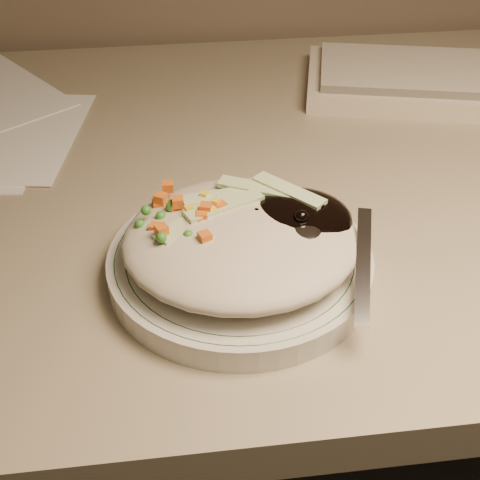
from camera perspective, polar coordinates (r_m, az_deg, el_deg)
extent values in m
cube|color=gray|center=(0.73, 4.44, 5.39)|extent=(1.40, 0.70, 0.04)
cylinder|color=silver|center=(0.56, 0.00, -2.11)|extent=(0.22, 0.22, 0.02)
torus|color=#144723|center=(0.55, 0.00, -1.31)|extent=(0.21, 0.21, 0.00)
torus|color=#144723|center=(0.55, 0.00, -1.31)|extent=(0.19, 0.19, 0.00)
ellipsoid|color=#BBB298|center=(0.54, 0.07, 0.03)|extent=(0.19, 0.18, 0.04)
ellipsoid|color=black|center=(0.55, 4.50, 1.72)|extent=(0.10, 0.09, 0.03)
ellipsoid|color=orange|center=(0.55, -4.86, 1.09)|extent=(0.08, 0.08, 0.02)
sphere|color=black|center=(0.54, 1.39, 2.19)|extent=(0.01, 0.01, 0.01)
sphere|color=black|center=(0.55, 4.28, 2.77)|extent=(0.01, 0.01, 0.01)
sphere|color=black|center=(0.55, 6.77, 2.83)|extent=(0.01, 0.01, 0.01)
sphere|color=black|center=(0.56, 5.75, 3.07)|extent=(0.01, 0.01, 0.01)
sphere|color=black|center=(0.53, 5.25, 1.96)|extent=(0.01, 0.01, 0.01)
sphere|color=black|center=(0.55, 4.16, 2.33)|extent=(0.01, 0.01, 0.01)
sphere|color=black|center=(0.56, 5.09, 3.03)|extent=(0.01, 0.01, 0.01)
cube|color=orange|center=(0.54, -5.33, 3.26)|extent=(0.01, 0.01, 0.01)
cube|color=orange|center=(0.53, -3.49, 1.12)|extent=(0.01, 0.01, 0.01)
cube|color=orange|center=(0.56, -6.78, 3.54)|extent=(0.01, 0.01, 0.01)
cube|color=orange|center=(0.54, -2.94, 2.71)|extent=(0.01, 0.01, 0.01)
cube|color=orange|center=(0.53, -3.26, 2.03)|extent=(0.01, 0.01, 0.01)
cube|color=orange|center=(0.57, -6.95, 3.10)|extent=(0.01, 0.01, 0.01)
cube|color=orange|center=(0.55, -5.57, 2.95)|extent=(0.01, 0.01, 0.01)
cube|color=orange|center=(0.53, -3.44, 1.73)|extent=(0.01, 0.01, 0.01)
cube|color=orange|center=(0.54, -1.71, 2.85)|extent=(0.01, 0.01, 0.01)
cube|color=orange|center=(0.56, -6.18, 4.56)|extent=(0.01, 0.01, 0.01)
cube|color=orange|center=(0.52, -6.72, 0.86)|extent=(0.01, 0.01, 0.01)
cube|color=orange|center=(0.51, -3.02, 0.22)|extent=(0.01, 0.01, 0.01)
cube|color=orange|center=(0.53, -7.22, 0.98)|extent=(0.01, 0.01, 0.01)
cube|color=orange|center=(0.56, -6.86, 2.86)|extent=(0.01, 0.01, 0.01)
sphere|color=#388C28|center=(0.54, -3.37, 2.18)|extent=(0.01, 0.01, 0.01)
sphere|color=#388C28|center=(0.51, -6.72, 0.20)|extent=(0.01, 0.01, 0.01)
sphere|color=#388C28|center=(0.54, -6.79, 2.04)|extent=(0.01, 0.01, 0.01)
sphere|color=#388C28|center=(0.54, -8.03, 2.52)|extent=(0.01, 0.01, 0.01)
sphere|color=#388C28|center=(0.55, -3.72, 2.43)|extent=(0.01, 0.01, 0.01)
sphere|color=#388C28|center=(0.52, -2.73, 0.18)|extent=(0.01, 0.01, 0.01)
sphere|color=#388C28|center=(0.54, -4.92, 1.52)|extent=(0.01, 0.01, 0.01)
sphere|color=#388C28|center=(0.53, -5.53, 0.20)|extent=(0.01, 0.01, 0.01)
sphere|color=#388C28|center=(0.54, -8.54, 1.32)|extent=(0.01, 0.01, 0.01)
sphere|color=#388C28|center=(0.55, -5.71, 3.08)|extent=(0.01, 0.01, 0.01)
sphere|color=#388C28|center=(0.55, -5.93, 2.87)|extent=(0.01, 0.01, 0.01)
sphere|color=#388C28|center=(0.53, -6.67, 0.97)|extent=(0.01, 0.01, 0.01)
sphere|color=#388C28|center=(0.52, -4.43, 0.41)|extent=(0.01, 0.01, 0.01)
sphere|color=#388C28|center=(0.56, -1.46, 3.46)|extent=(0.01, 0.01, 0.01)
cube|color=yellow|center=(0.55, -3.85, 2.42)|extent=(0.01, 0.01, 0.01)
cube|color=yellow|center=(0.54, -2.25, 2.37)|extent=(0.01, 0.01, 0.01)
cube|color=yellow|center=(0.55, -4.99, 2.50)|extent=(0.01, 0.01, 0.01)
cube|color=yellow|center=(0.54, -4.36, 2.57)|extent=(0.01, 0.01, 0.01)
cube|color=yellow|center=(0.54, -4.90, 1.39)|extent=(0.01, 0.01, 0.01)
cube|color=yellow|center=(0.54, -2.06, 3.16)|extent=(0.01, 0.01, 0.01)
cube|color=yellow|center=(0.56, -3.03, 3.80)|extent=(0.01, 0.01, 0.01)
cube|color=yellow|center=(0.54, -3.89, 1.39)|extent=(0.01, 0.01, 0.01)
cube|color=#B2D18C|center=(0.56, -1.47, 3.80)|extent=(0.07, 0.03, 0.00)
cube|color=#B2D18C|center=(0.57, 1.51, 4.46)|extent=(0.07, 0.04, 0.00)
cube|color=#B2D18C|center=(0.53, -4.33, 1.61)|extent=(0.06, 0.06, 0.00)
cube|color=#B2D18C|center=(0.56, 4.20, 4.24)|extent=(0.06, 0.06, 0.00)
cube|color=#B2D18C|center=(0.53, 0.67, 0.68)|extent=(0.07, 0.03, 0.00)
cube|color=#B2D18C|center=(0.54, -1.34, 2.95)|extent=(0.07, 0.04, 0.00)
ellipsoid|color=silver|center=(0.53, 5.31, 1.07)|extent=(0.05, 0.05, 0.01)
cube|color=silver|center=(0.52, 10.47, -2.02)|extent=(0.04, 0.11, 0.03)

